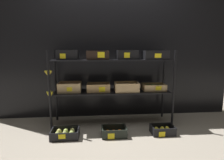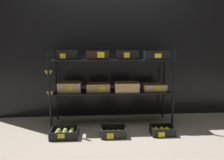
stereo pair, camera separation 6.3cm
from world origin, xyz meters
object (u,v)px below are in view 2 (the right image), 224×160
Objects in this scene: crate_ground_tangerine at (113,133)px; display_rack at (111,75)px; crate_ground_pear at (65,133)px; crate_ground_lemon at (162,131)px.

display_rack is at bearing 90.08° from crate_ground_tangerine.
crate_ground_tangerine is (0.65, -0.01, -0.00)m from crate_ground_pear.
crate_ground_tangerine reaches higher than crate_ground_lemon.
crate_ground_pear is 1.15× the size of crate_ground_lemon.
crate_ground_pear is at bearing 178.93° from crate_ground_tangerine.
crate_ground_pear is 1.33m from crate_ground_lemon.
display_rack reaches higher than crate_ground_tangerine.
crate_ground_pear is 0.65m from crate_ground_tangerine.
crate_ground_lemon reaches higher than crate_ground_pear.
display_rack is at bearing 32.90° from crate_ground_pear.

